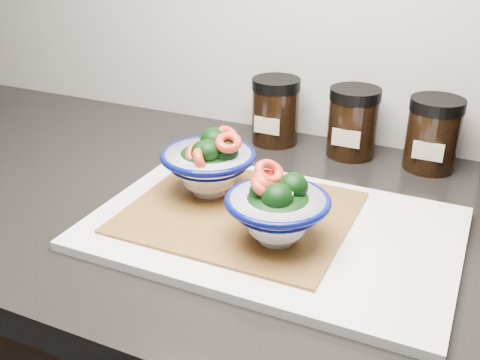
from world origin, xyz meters
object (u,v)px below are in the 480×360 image
at_px(cutting_board, 273,228).
at_px(spice_jar_c, 433,134).
at_px(spice_jar_a, 275,111).
at_px(bowl_right, 277,210).
at_px(spice_jar_b, 353,122).
at_px(bowl_left, 209,164).

bearing_deg(cutting_board, spice_jar_c, 62.35).
bearing_deg(cutting_board, spice_jar_a, 111.16).
distance_m(bowl_right, spice_jar_b, 0.32).
height_order(spice_jar_a, spice_jar_b, same).
bearing_deg(bowl_left, cutting_board, -19.58).
distance_m(bowl_left, spice_jar_b, 0.28).
height_order(bowl_left, spice_jar_c, same).
distance_m(bowl_left, spice_jar_c, 0.36).
height_order(bowl_left, spice_jar_b, same).
bearing_deg(bowl_right, bowl_left, 149.27).
bearing_deg(bowl_left, spice_jar_a, 90.37).
distance_m(spice_jar_a, spice_jar_c, 0.26).
xyz_separation_m(cutting_board, bowl_left, (-0.11, 0.04, 0.05)).
relative_size(bowl_right, spice_jar_c, 1.09).
distance_m(bowl_right, spice_jar_c, 0.35).
height_order(cutting_board, spice_jar_c, spice_jar_c).
bearing_deg(spice_jar_b, spice_jar_c, 0.00).
relative_size(cutting_board, bowl_left, 3.47).
height_order(bowl_right, spice_jar_c, bowl_right).
xyz_separation_m(spice_jar_a, spice_jar_c, (0.26, 0.00, 0.00)).
bearing_deg(bowl_left, spice_jar_c, 43.67).
height_order(spice_jar_b, spice_jar_c, same).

